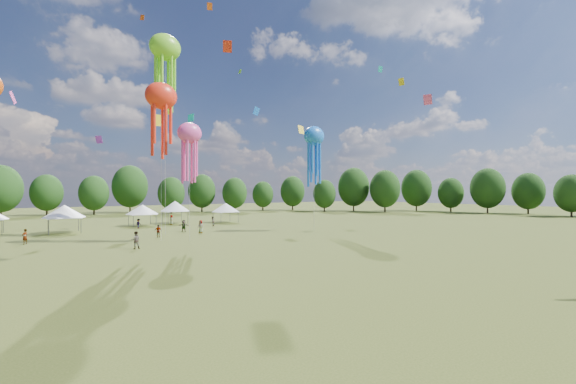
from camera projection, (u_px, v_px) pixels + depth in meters
ground at (453, 311)px, 18.19m from camera, size 300.00×300.00×0.00m
spectator_near at (136, 240)px, 37.84m from camera, size 1.01×0.85×1.85m
spectators_far at (171, 225)px, 55.55m from camera, size 26.96×17.71×1.85m
festival_tents at (131, 209)px, 60.85m from camera, size 40.76×11.77×4.23m
show_kites at (131, 105)px, 46.93m from camera, size 44.71×17.83×27.73m
small_kites at (185, 23)px, 50.86m from camera, size 74.17×58.73×42.27m
treeline at (123, 189)px, 67.08m from camera, size 201.57×95.24×13.43m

